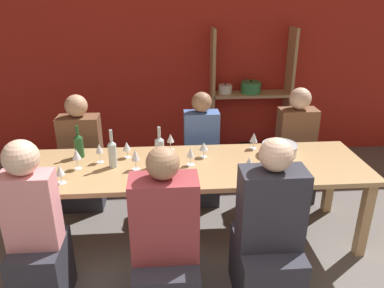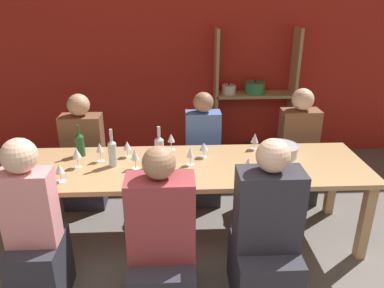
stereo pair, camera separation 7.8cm
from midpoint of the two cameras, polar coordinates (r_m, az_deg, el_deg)
name	(u,v)px [view 2 (the right image)]	position (r m, az deg, el deg)	size (l,w,h in m)	color
wall_back_red	(173,54)	(4.90, -2.39, 13.48)	(8.80, 0.06, 2.70)	red
shelf_unit	(252,112)	(4.98, 9.56, 4.87)	(1.03, 0.30, 1.69)	tan
dining_table	(193,173)	(3.22, 0.78, -4.40)	(2.97, 0.85, 0.74)	tan
mixing_bowl	(280,150)	(3.44, 13.94, -0.86)	(0.32, 0.32, 0.10)	#B7BABC
wine_bottle_green	(112,152)	(3.18, -11.34, -1.20)	(0.07, 0.07, 0.33)	#B2C6C1
wine_bottle_dark	(159,150)	(3.13, -4.28, -0.96)	(0.08, 0.08, 0.35)	#B2C6C1
wine_bottle_amber	(80,144)	(3.45, -16.09, 0.03)	(0.08, 0.08, 0.29)	#1E4C23
wine_glass_white_a	(248,163)	(2.97, 9.34, -2.92)	(0.07, 0.07, 0.16)	white
wine_glass_empty_a	(60,169)	(3.03, -18.83, -3.65)	(0.07, 0.07, 0.15)	white
wine_glass_empty_b	(135,155)	(3.09, -7.98, -1.64)	(0.07, 0.07, 0.18)	white
wine_glass_empty_c	(100,148)	(3.29, -13.23, -0.60)	(0.06, 0.06, 0.17)	white
wine_glass_red_a	(190,153)	(3.14, 0.45, -1.37)	(0.07, 0.07, 0.16)	white
wine_glass_red_b	(171,138)	(3.44, -2.56, 0.85)	(0.07, 0.07, 0.16)	white
wine_glass_empty_d	(77,153)	(3.22, -16.50, -1.36)	(0.07, 0.07, 0.18)	white
wine_glass_empty_e	(255,138)	(3.50, 10.17, 0.86)	(0.07, 0.07, 0.16)	white
wine_glass_red_c	(204,147)	(3.29, 2.52, -0.44)	(0.08, 0.08, 0.14)	white
wine_glass_red_d	(127,146)	(3.34, -9.19, -0.29)	(0.07, 0.07, 0.15)	white
cell_phone	(156,156)	(3.34, -4.86, -1.91)	(0.15, 0.16, 0.01)	black
person_near_a	(36,242)	(2.89, -21.95, -13.73)	(0.34, 0.43, 1.27)	#2D2D38
person_far_a	(203,161)	(3.95, 2.19, -2.60)	(0.35, 0.44, 1.19)	#2D2D38
person_near_b	(265,246)	(2.77, 11.88, -14.92)	(0.44, 0.55, 1.26)	#2D2D38
person_far_b	(86,163)	(4.07, -15.39, -2.82)	(0.41, 0.51, 1.18)	#2D2D38
person_near_c	(162,253)	(2.67, -3.67, -16.31)	(0.44, 0.55, 1.24)	#2D2D38
person_far_c	(296,158)	(4.15, 16.07, -2.10)	(0.39, 0.48, 1.21)	#2D2D38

